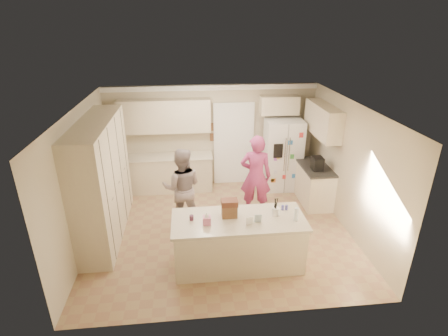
{
  "coord_description": "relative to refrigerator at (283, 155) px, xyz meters",
  "views": [
    {
      "loc": [
        -0.59,
        -6.15,
        4.08
      ],
      "look_at": [
        0.1,
        0.35,
        1.25
      ],
      "focal_mm": 28.0,
      "sensor_mm": 36.0,
      "label": 1
    }
  ],
  "objects": [
    {
      "name": "ceiling",
      "position": [
        -1.74,
        -1.83,
        1.71
      ],
      "size": [
        5.2,
        4.6,
        0.02
      ],
      "primitive_type": "cube",
      "color": "white",
      "rests_on": "wall_back"
    },
    {
      "name": "tissue_plume",
      "position": [
        -2.09,
        -3.03,
        0.2
      ],
      "size": [
        0.08,
        0.08,
        0.08
      ],
      "primitive_type": "cone",
      "color": "white",
      "rests_on": "tissue_box"
    },
    {
      "name": "floor",
      "position": [
        -1.74,
        -1.83,
        -0.91
      ],
      "size": [
        5.2,
        4.6,
        0.02
      ],
      "primitive_type": "cube",
      "color": "#997E55",
      "rests_on": "ground"
    },
    {
      "name": "fridge_seam",
      "position": [
        0.0,
        -0.35,
        0.0
      ],
      "size": [
        0.02,
        0.02,
        1.78
      ],
      "primitive_type": "cube",
      "color": "gray",
      "rests_on": "refrigerator"
    },
    {
      "name": "over_fridge_cab",
      "position": [
        -0.09,
        0.3,
        1.2
      ],
      "size": [
        0.95,
        0.35,
        0.45
      ],
      "primitive_type": "cube",
      "color": "beige",
      "rests_on": "wall_back"
    },
    {
      "name": "doorway_opening",
      "position": [
        -1.19,
        0.45,
        0.15
      ],
      "size": [
        0.9,
        0.06,
        2.1
      ],
      "primitive_type": "cube",
      "color": "black",
      "rests_on": "floor"
    },
    {
      "name": "shaker_salt",
      "position": [
        -0.72,
        -2.71,
        0.07
      ],
      "size": [
        0.05,
        0.05,
        0.09
      ],
      "primitive_type": "cylinder",
      "color": "#434092",
      "rests_on": "island_top"
    },
    {
      "name": "wall_frame_upper",
      "position": [
        -1.72,
        0.44,
        0.65
      ],
      "size": [
        0.15,
        0.02,
        0.2
      ],
      "primitive_type": "cube",
      "color": "brown",
      "rests_on": "wall_back"
    },
    {
      "name": "dollhouse_body",
      "position": [
        -1.69,
        -2.83,
        0.14
      ],
      "size": [
        0.26,
        0.18,
        0.22
      ],
      "primitive_type": "cube",
      "color": "brown",
      "rests_on": "island_top"
    },
    {
      "name": "fridge_magnets",
      "position": [
        0.0,
        -0.36,
        0.0
      ],
      "size": [
        0.76,
        0.02,
        1.44
      ],
      "primitive_type": null,
      "color": "tan",
      "rests_on": "refrigerator"
    },
    {
      "name": "wall_frame_lower",
      "position": [
        -1.72,
        0.44,
        0.38
      ],
      "size": [
        0.15,
        0.02,
        0.2
      ],
      "primitive_type": "cube",
      "color": "brown",
      "rests_on": "wall_back"
    },
    {
      "name": "refrigerator",
      "position": [
        0.0,
        0.0,
        0.0
      ],
      "size": [
        0.93,
        0.73,
        1.8
      ],
      "primitive_type": "cube",
      "rotation": [
        0.0,
        0.0,
        -0.04
      ],
      "color": "white",
      "rests_on": "floor"
    },
    {
      "name": "greeting_card_a",
      "position": [
        -1.39,
        -3.13,
        0.11
      ],
      "size": [
        0.12,
        0.06,
        0.16
      ],
      "primitive_type": "cube",
      "rotation": [
        0.15,
        0.0,
        0.2
      ],
      "color": "white",
      "rests_on": "island_top"
    },
    {
      "name": "pantry_bank",
      "position": [
        -4.04,
        -1.63,
        0.28
      ],
      "size": [
        0.6,
        2.6,
        2.35
      ],
      "primitive_type": "cube",
      "color": "beige",
      "rests_on": "floor"
    },
    {
      "name": "crown_back",
      "position": [
        -1.74,
        0.43,
        1.63
      ],
      "size": [
        5.2,
        0.08,
        0.12
      ],
      "primitive_type": "cube",
      "color": "white",
      "rests_on": "wall_back"
    },
    {
      "name": "back_countertop",
      "position": [
        -2.89,
        0.16,
        0.0
      ],
      "size": [
        2.24,
        0.63,
        0.04
      ],
      "primitive_type": "cube",
      "color": "beige",
      "rests_on": "back_base_cab"
    },
    {
      "name": "coffee_maker",
      "position": [
        0.51,
        -1.03,
        0.17
      ],
      "size": [
        0.22,
        0.28,
        0.3
      ],
      "primitive_type": "cube",
      "color": "black",
      "rests_on": "right_countertop"
    },
    {
      "name": "tissue_box",
      "position": [
        -2.09,
        -3.03,
        0.1
      ],
      "size": [
        0.13,
        0.13,
        0.14
      ],
      "primitive_type": "cube",
      "color": "pink",
      "rests_on": "island_top"
    },
    {
      "name": "utensil_crock",
      "position": [
        -0.89,
        -2.88,
        0.1
      ],
      "size": [
        0.13,
        0.13,
        0.15
      ],
      "primitive_type": "cylinder",
      "color": "white",
      "rests_on": "island_top"
    },
    {
      "name": "fridge_handle_l",
      "position": [
        -0.05,
        -0.37,
        0.15
      ],
      "size": [
        0.02,
        0.02,
        0.85
      ],
      "primitive_type": "cylinder",
      "color": "silver",
      "rests_on": "refrigerator"
    },
    {
      "name": "island_top",
      "position": [
        -1.54,
        -2.93,
        0.0
      ],
      "size": [
        2.28,
        0.96,
        0.05
      ],
      "primitive_type": "cube",
      "color": "beige",
      "rests_on": "island_base"
    },
    {
      "name": "dollhouse_roof",
      "position": [
        -1.69,
        -2.83,
        0.3
      ],
      "size": [
        0.28,
        0.2,
        0.1
      ],
      "primitive_type": "cube",
      "color": "#592D1E",
      "rests_on": "dollhouse_body"
    },
    {
      "name": "fridge_dispenser",
      "position": [
        -0.22,
        -0.37,
        0.25
      ],
      "size": [
        0.22,
        0.03,
        0.35
      ],
      "primitive_type": "cube",
      "color": "black",
      "rests_on": "refrigerator"
    },
    {
      "name": "shaker_pepper",
      "position": [
        -0.65,
        -2.71,
        0.07
      ],
      "size": [
        0.05,
        0.05,
        0.09
      ],
      "primitive_type": "cylinder",
      "color": "#434092",
      "rests_on": "island_top"
    },
    {
      "name": "greeting_card_b",
      "position": [
        -1.24,
        -3.08,
        0.11
      ],
      "size": [
        0.12,
        0.05,
        0.16
      ],
      "primitive_type": "cube",
      "rotation": [
        0.15,
        0.0,
        -0.1
      ],
      "color": "silver",
      "rests_on": "island_top"
    },
    {
      "name": "wall_left",
      "position": [
        -4.35,
        -1.83,
        0.4
      ],
      "size": [
        0.02,
        4.6,
        2.6
      ],
      "primitive_type": "cube",
      "color": "#C4B898",
      "rests_on": "ground"
    },
    {
      "name": "wall_right",
      "position": [
        0.87,
        -1.83,
        0.4
      ],
      "size": [
        0.02,
        4.6,
        2.6
      ],
      "primitive_type": "cube",
      "color": "#C4B898",
      "rests_on": "ground"
    },
    {
      "name": "right_upper_cab",
      "position": [
        0.69,
        -0.63,
        1.05
      ],
      "size": [
        0.35,
        1.5,
        0.7
      ],
      "primitive_type": "cube",
      "color": "beige",
      "rests_on": "wall_right"
    },
    {
      "name": "right_base_cab",
      "position": [
        0.56,
        -0.83,
        -0.46
      ],
      "size": [
        0.6,
        1.2,
        0.88
      ],
      "primitive_type": "cube",
      "color": "beige",
      "rests_on": "floor"
    },
    {
      "name": "jam_jar",
      "position": [
        -2.34,
        -2.88,
        0.07
      ],
      "size": [
        0.07,
        0.07,
        0.09
      ],
      "primitive_type": "cylinder",
      "color": "#59263F",
      "rests_on": "island_top"
    },
    {
      "name": "island_base",
      "position": [
        -1.54,
        -2.93,
        -0.46
      ],
      "size": [
        2.2,
        0.9,
        0.88
      ],
      "primitive_type": "cube",
      "color": "beige",
      "rests_on": "floor"
    },
    {
      "name": "back_upper_cab",
      "position": [
        -2.89,
        0.3,
        1.0
      ],
      "size": [
        2.2,
        0.35,
        0.8
      ],
      "primitive_type": "cube",
      "color": "beige",
      "rests_on": "wall_back"
    },
    {
      "name": "water_bottle",
      "position": [
        -0.59,
        -3.08,
        0.14
      ],
      "size": [
        0.07,
        0.07,
        0.24
      ],
      "primitive_type": "cylinder",
      "color": "silver",
      "rests_on": "island_top"
    },
    {
      "name": "teen_girl",
      "position": [
        -0.92,
        -1.24,
        0.02
      ],
      "size": [
        0.75,
        0.56,
        1.85
      ],
      "primitive_type": "imported",
      "rotation": [
        0.0,
        0.0,
        2.95
      ],
      "color": "#B33B81",
      "rests_on": "floor"
    },
    {
      "name": "wall_front",
      "position": [
        -1.74,
        -4.14,
        0.4
      ],
      "size": [
        5.2,
        0.02,
        2.6
      ],
      "primitive_type": "cube",
      "color": "#C4B898",
      "rests_on": "ground"
    },
    {
      "name": "right_countertop",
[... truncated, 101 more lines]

